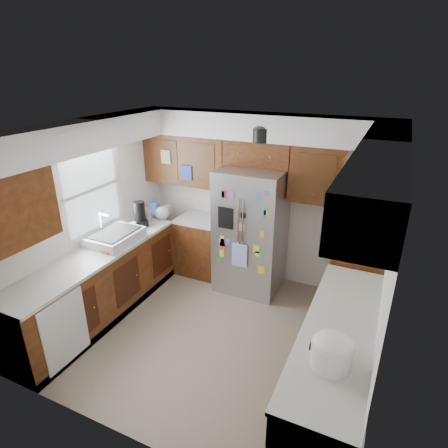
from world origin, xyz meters
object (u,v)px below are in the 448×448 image
(rice_cooker, at_px, (332,350))
(paper_towel, at_px, (334,355))
(pantry, at_px, (363,240))
(fridge, at_px, (251,231))

(rice_cooker, relative_size, paper_towel, 1.35)
(pantry, height_order, rice_cooker, pantry)
(pantry, distance_m, paper_towel, 2.14)
(paper_towel, bearing_deg, pantry, 90.48)
(fridge, xyz_separation_m, rice_cooker, (1.50, -2.18, 0.17))
(fridge, bearing_deg, pantry, -2.06)
(pantry, bearing_deg, paper_towel, -89.52)
(fridge, xyz_separation_m, paper_towel, (1.52, -2.20, 0.14))
(pantry, bearing_deg, rice_cooker, -90.01)
(pantry, distance_m, fridge, 1.51)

